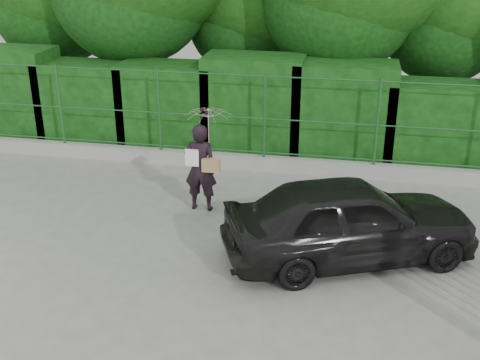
# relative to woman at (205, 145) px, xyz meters

# --- Properties ---
(ground) EXTENTS (80.00, 80.00, 0.00)m
(ground) POSITION_rel_woman_xyz_m (0.35, -2.40, -1.26)
(ground) COLOR gray
(kerb) EXTENTS (14.00, 0.25, 0.30)m
(kerb) POSITION_rel_woman_xyz_m (0.35, 2.10, -1.11)
(kerb) COLOR #9E9E99
(kerb) RESTS_ON ground
(fence) EXTENTS (14.13, 0.06, 1.80)m
(fence) POSITION_rel_woman_xyz_m (0.57, 2.10, -0.06)
(fence) COLOR #1E4D23
(fence) RESTS_ON kerb
(hedge) EXTENTS (14.20, 1.20, 2.25)m
(hedge) POSITION_rel_woman_xyz_m (0.24, 3.10, -0.23)
(hedge) COLOR black
(hedge) RESTS_ON ground
(woman) EXTENTS (0.88, 0.87, 1.95)m
(woman) POSITION_rel_woman_xyz_m (0.00, 0.00, 0.00)
(woman) COLOR black
(woman) RESTS_ON ground
(car) EXTENTS (4.23, 2.99, 1.34)m
(car) POSITION_rel_woman_xyz_m (2.64, -1.33, -0.59)
(car) COLOR black
(car) RESTS_ON ground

